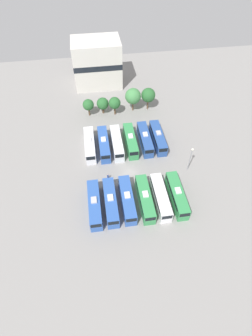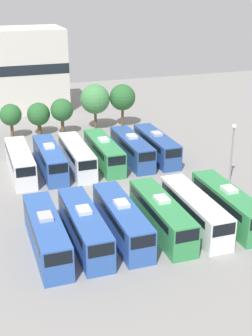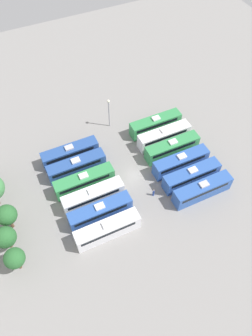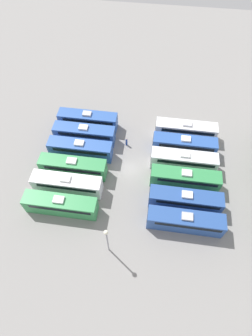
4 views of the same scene
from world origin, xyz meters
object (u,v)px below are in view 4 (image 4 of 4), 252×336
Objects in this scene: bus_0 at (88,120)px; bus_3 at (73,167)px; bus_11 at (185,221)px; bus_2 at (81,149)px; light_pole at (107,238)px; bus_10 at (185,200)px; bus_4 at (67,184)px; worker_person at (126,142)px; bus_6 at (186,130)px; bus_8 at (184,160)px; bus_9 at (185,178)px; bus_7 at (184,145)px; bus_1 at (85,133)px; bus_5 at (61,205)px.

bus_3 is at bearing -0.48° from bus_0.
bus_3 is 20.04m from bus_11.
light_pole is at bearing 25.77° from bus_2.
bus_4 is at bearing -90.77° from bus_10.
worker_person is at bearing 114.37° from bus_2.
bus_6 is 11.24m from worker_person.
bus_6 is 1.00× the size of bus_8.
bus_3 reaches higher than worker_person.
bus_9 is 12.80m from worker_person.
bus_0 is 1.00× the size of bus_7.
bus_6 and bus_10 have the same top height.
bus_6 and bus_11 have the same top height.
bus_7 is at bearing -178.66° from bus_11.
bus_0 is at bearing -178.12° from bus_2.
bus_7 is at bearing -178.29° from bus_9.
bus_10 is at bearing 58.88° from bus_1.
light_pole is at bearing -39.75° from bus_9.
worker_person is (-10.74, 8.08, -0.96)m from bus_4.
bus_7 is (-14.41, 18.47, 0.00)m from bus_5.
bus_11 is (11.07, 0.40, 0.00)m from bus_8.
bus_1 reaches higher than worker_person.
bus_2 is 1.00× the size of bus_6.
bus_3 is 1.55× the size of light_pole.
bus_2 is 1.00× the size of bus_4.
bus_8 is at bearing -2.21° from bus_6.
bus_9 is at bearing 56.14° from worker_person.
bus_11 is at bearing 78.64° from bus_4.
bus_11 is at bearing 89.77° from bus_5.
bus_3 is 1.00× the size of bus_4.
bus_7 is 10.97m from bus_10.
bus_1 is 23.61m from bus_11.
light_pole is (5.14, -10.56, 3.18)m from bus_11.
bus_0 and bus_7 have the same top height.
bus_3 is 15.12m from light_pole.
bus_10 is at bearing 78.86° from bus_3.
bus_5 is 1.00× the size of bus_9.
bus_8 is 11.08m from bus_11.
bus_3 and bus_7 have the same top height.
bus_4 is 23.55m from bus_6.
bus_7 is 22.36m from light_pole.
light_pole is at bearing 0.48° from worker_person.
bus_7 is 3.42m from bus_8.
bus_3 is at bearing -78.06° from bus_8.
light_pole reaches higher than bus_9.
worker_person is at bearing -143.55° from bus_11.
worker_person is 0.24× the size of light_pole.
bus_0 and bus_9 have the same top height.
bus_11 is at bearing 51.58° from bus_1.
bus_8 reaches higher than worker_person.
bus_5 is at bearing -59.15° from bus_8.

